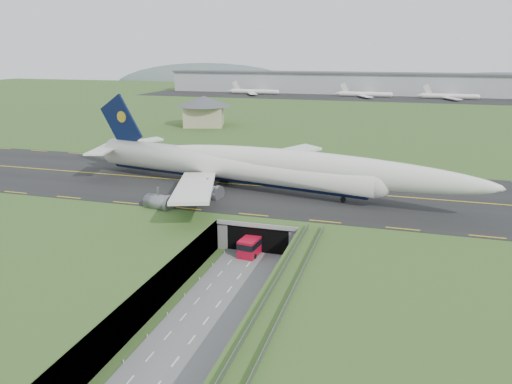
% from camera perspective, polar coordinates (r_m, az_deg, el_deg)
% --- Properties ---
extents(ground, '(900.00, 900.00, 0.00)m').
position_cam_1_polar(ground, '(88.18, -1.30, -8.92)').
color(ground, '#3F5D25').
rests_on(ground, ground).
extents(airfield_deck, '(800.00, 800.00, 6.00)m').
position_cam_1_polar(airfield_deck, '(86.96, -1.31, -7.13)').
color(airfield_deck, gray).
rests_on(airfield_deck, ground).
extents(trench_road, '(12.00, 75.00, 0.20)m').
position_cam_1_polar(trench_road, '(81.74, -2.93, -10.97)').
color(trench_road, slate).
rests_on(trench_road, ground).
extents(taxiway, '(800.00, 44.00, 0.18)m').
position_cam_1_polar(taxiway, '(116.09, 3.64, 0.42)').
color(taxiway, black).
rests_on(taxiway, airfield_deck).
extents(tunnel_portal, '(17.00, 22.30, 6.00)m').
position_cam_1_polar(tunnel_portal, '(101.81, 1.55, -3.42)').
color(tunnel_portal, gray).
rests_on(tunnel_portal, ground).
extents(guideway, '(3.00, 53.00, 7.05)m').
position_cam_1_polar(guideway, '(66.67, 2.78, -12.51)').
color(guideway, '#A8A8A3').
rests_on(guideway, ground).
extents(jumbo_jet, '(99.60, 62.40, 21.02)m').
position_cam_1_polar(jumbo_jet, '(112.94, -0.12, 2.93)').
color(jumbo_jet, white).
rests_on(jumbo_jet, ground).
extents(shuttle_tram, '(4.04, 8.70, 3.41)m').
position_cam_1_polar(shuttle_tram, '(94.51, -0.31, -5.93)').
color(shuttle_tram, '#B80C26').
rests_on(shuttle_tram, ground).
extents(service_building, '(28.86, 28.86, 12.64)m').
position_cam_1_polar(service_building, '(213.59, -5.99, 9.50)').
color(service_building, tan).
rests_on(service_building, ground).
extents(cargo_terminal, '(320.00, 67.00, 15.60)m').
position_cam_1_polar(cargo_terminal, '(377.09, 12.96, 12.01)').
color(cargo_terminal, '#B2B2B2').
rests_on(cargo_terminal, ground).
extents(distant_hills, '(700.00, 91.00, 60.00)m').
position_cam_1_polar(distant_hills, '(509.39, 21.23, 10.24)').
color(distant_hills, '#4F5F5D').
rests_on(distant_hills, ground).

